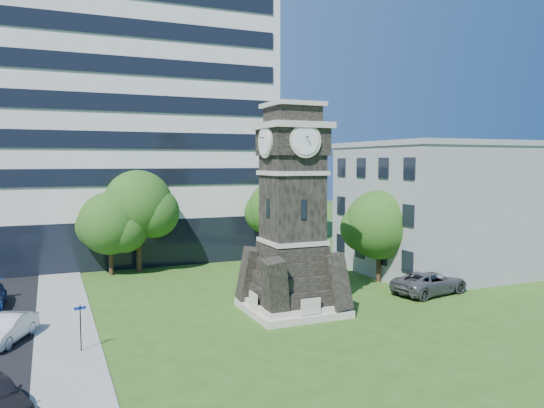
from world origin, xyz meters
name	(u,v)px	position (x,y,z in m)	size (l,w,h in m)	color
ground	(257,327)	(0.00, 0.00, 0.00)	(160.00, 160.00, 0.00)	#315518
sidewalk	(65,321)	(-9.50, 5.00, 0.03)	(3.00, 70.00, 0.06)	gray
clock_tower	(292,223)	(3.00, 2.00, 5.28)	(5.40, 5.40, 12.22)	beige
office_tall	(125,105)	(-3.20, 25.84, 14.22)	(26.20, 15.11, 28.60)	silver
office_low	(449,207)	(19.97, 8.00, 5.21)	(15.20, 12.20, 10.40)	#9A9C9F
car_street_mid	(7,329)	(-12.19, 2.55, 0.67)	(1.41, 4.04, 1.33)	#B8BBC0
car_east_lot	(430,282)	(13.28, 2.14, 0.77)	(2.56, 5.56, 1.54)	#4F4F54
park_bench	(308,309)	(3.26, 0.38, 0.52)	(1.90, 0.51, 0.98)	black
street_sign	(80,323)	(-8.93, -0.35, 1.39)	(0.53, 0.05, 2.22)	black
tree_nw	(111,225)	(-5.70, 16.61, 3.92)	(5.38, 4.89, 6.53)	#332114
tree_nc	(139,207)	(-3.47, 16.96, 5.23)	(6.05, 5.50, 8.20)	#332114
tree_ne	(278,211)	(7.97, 15.55, 4.59)	(5.51, 5.01, 7.29)	#332114
tree_east	(380,227)	(12.28, 6.58, 4.06)	(5.58, 5.07, 6.76)	#332114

